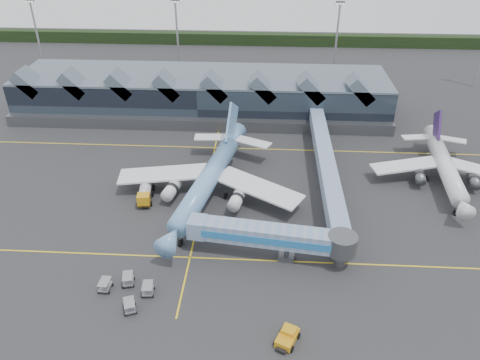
# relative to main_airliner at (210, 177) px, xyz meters

# --- Properties ---
(ground) EXTENTS (260.00, 260.00, 0.00)m
(ground) POSITION_rel_main_airliner_xyz_m (-1.11, -9.31, -3.78)
(ground) COLOR #252528
(ground) RESTS_ON ground
(taxi_stripes) EXTENTS (120.00, 60.00, 0.01)m
(taxi_stripes) POSITION_rel_main_airliner_xyz_m (-1.11, 0.69, -3.78)
(taxi_stripes) COLOR yellow
(taxi_stripes) RESTS_ON ground
(tree_line_far) EXTENTS (260.00, 4.00, 4.00)m
(tree_line_far) POSITION_rel_main_airliner_xyz_m (-1.11, 100.69, -1.78)
(tree_line_far) COLOR black
(tree_line_far) RESTS_ON ground
(terminal) EXTENTS (90.00, 22.25, 12.52)m
(terminal) POSITION_rel_main_airliner_xyz_m (-6.18, 38.04, 1.10)
(terminal) COLOR black
(terminal) RESTS_ON ground
(light_masts) EXTENTS (132.40, 42.56, 22.45)m
(light_masts) POSITION_rel_main_airliner_xyz_m (19.89, 53.49, 8.71)
(light_masts) COLOR #92949A
(light_masts) RESTS_ON ground
(main_airliner) EXTENTS (34.12, 39.81, 12.87)m
(main_airliner) POSITION_rel_main_airliner_xyz_m (0.00, 0.00, 0.00)
(main_airliner) COLOR #6792D1
(main_airliner) RESTS_ON ground
(regional_jet) EXTENTS (27.66, 30.28, 10.39)m
(regional_jet) POSITION_rel_main_airliner_xyz_m (43.73, 7.58, -0.49)
(regional_jet) COLOR silver
(regional_jet) RESTS_ON ground
(jet_bridge) EXTENTS (24.94, 6.69, 5.62)m
(jet_bridge) POSITION_rel_main_airliner_xyz_m (12.37, -16.62, 0.10)
(jet_bridge) COLOR #6B88B3
(jet_bridge) RESTS_ON ground
(fuel_truck) EXTENTS (3.29, 8.66, 2.88)m
(fuel_truck) POSITION_rel_main_airliner_xyz_m (-11.50, -1.26, -2.17)
(fuel_truck) COLOR black
(fuel_truck) RESTS_ON ground
(pushback_tug) EXTENTS (3.43, 4.20, 1.69)m
(pushback_tug) POSITION_rel_main_airliner_xyz_m (13.15, -31.99, -3.02)
(pushback_tug) COLOR #C88812
(pushback_tug) RESTS_ON ground
(baggage_carts) EXTENTS (7.64, 7.38, 1.54)m
(baggage_carts) POSITION_rel_main_airliner_xyz_m (-8.44, -25.31, -2.91)
(baggage_carts) COLOR gray
(baggage_carts) RESTS_ON ground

